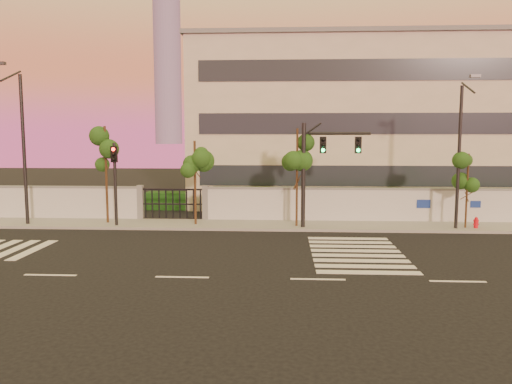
% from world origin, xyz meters
% --- Properties ---
extents(ground, '(120.00, 120.00, 0.00)m').
position_xyz_m(ground, '(0.00, 0.00, 0.00)').
color(ground, black).
rests_on(ground, ground).
extents(sidewalk, '(60.00, 3.00, 0.15)m').
position_xyz_m(sidewalk, '(0.00, 10.50, 0.07)').
color(sidewalk, gray).
rests_on(sidewalk, ground).
extents(perimeter_wall, '(60.00, 0.36, 2.20)m').
position_xyz_m(perimeter_wall, '(0.10, 12.00, 1.07)').
color(perimeter_wall, '#BBBDC2').
rests_on(perimeter_wall, ground).
extents(hedge_row, '(41.00, 4.25, 1.80)m').
position_xyz_m(hedge_row, '(1.17, 14.74, 0.82)').
color(hedge_row, '#153710').
rests_on(hedge_row, ground).
extents(institutional_building, '(24.40, 12.40, 12.25)m').
position_xyz_m(institutional_building, '(9.00, 21.99, 6.16)').
color(institutional_building, beige).
rests_on(institutional_building, ground).
extents(distant_skyscraper, '(16.00, 16.00, 118.00)m').
position_xyz_m(distant_skyscraper, '(-65.00, 280.00, 61.98)').
color(distant_skyscraper, slate).
rests_on(distant_skyscraper, ground).
extents(road_markings, '(57.00, 7.62, 0.02)m').
position_xyz_m(road_markings, '(-1.58, 3.76, 0.01)').
color(road_markings, silver).
rests_on(road_markings, ground).
extents(street_tree_c, '(1.64, 1.30, 5.75)m').
position_xyz_m(street_tree_c, '(-6.51, 10.53, 4.23)').
color(street_tree_c, '#382314').
rests_on(street_tree_c, ground).
extents(street_tree_d, '(1.62, 1.29, 4.92)m').
position_xyz_m(street_tree_d, '(-1.27, 10.23, 3.62)').
color(street_tree_d, '#382314').
rests_on(street_tree_d, ground).
extents(street_tree_e, '(1.53, 1.22, 5.61)m').
position_xyz_m(street_tree_e, '(4.50, 10.02, 4.12)').
color(street_tree_e, '#382314').
rests_on(street_tree_e, ground).
extents(street_tree_f, '(1.31, 1.04, 4.23)m').
position_xyz_m(street_tree_f, '(13.81, 9.97, 3.11)').
color(street_tree_f, '#382314').
rests_on(street_tree_f, ground).
extents(traffic_signal_main, '(3.68, 1.09, 5.89)m').
position_xyz_m(traffic_signal_main, '(5.57, 9.68, 3.72)').
color(traffic_signal_main, black).
rests_on(traffic_signal_main, ground).
extents(traffic_signal_secondary, '(0.37, 0.35, 4.81)m').
position_xyz_m(traffic_signal_secondary, '(-5.72, 9.61, 3.05)').
color(traffic_signal_secondary, black).
rests_on(traffic_signal_secondary, ground).
extents(streetlight_west, '(0.54, 2.17, 9.02)m').
position_xyz_m(streetlight_west, '(-11.02, 9.66, 4.88)').
color(streetlight_west, black).
rests_on(streetlight_west, ground).
extents(streetlight_east, '(0.49, 1.98, 8.23)m').
position_xyz_m(streetlight_east, '(13.20, 9.59, 4.45)').
color(streetlight_east, black).
rests_on(streetlight_east, ground).
extents(fire_hydrant, '(0.30, 0.29, 0.76)m').
position_xyz_m(fire_hydrant, '(14.32, 9.85, 0.38)').
color(fire_hydrant, red).
rests_on(fire_hydrant, ground).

